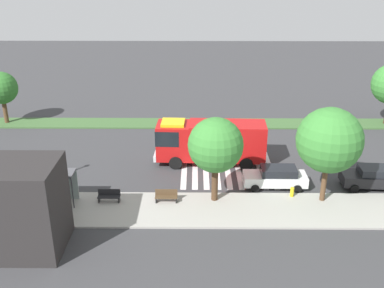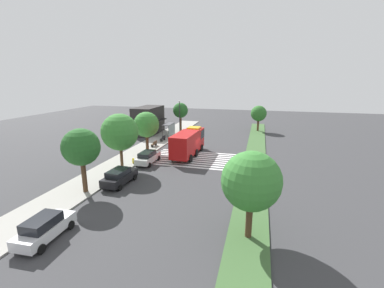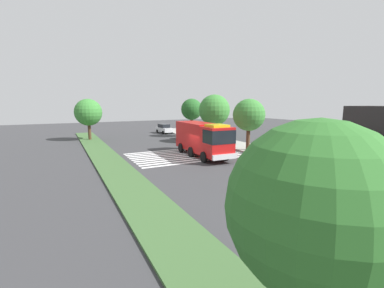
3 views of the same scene
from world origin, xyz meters
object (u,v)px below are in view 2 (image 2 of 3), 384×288
Objects in this scene: parked_car_mid at (119,176)px; parked_car_east at (148,157)px; bus_stop_shelter at (170,127)px; sidewalk_tree_far_west at (81,147)px; street_lamp at (180,114)px; median_tree_far_west at (251,181)px; parked_car_west at (45,228)px; bench_near_shelter at (163,138)px; fire_hydrant at (133,161)px; sidewalk_tree_center at (146,125)px; bench_west_of_shelter at (154,144)px; median_tree_west at (259,114)px; fire_truck at (189,141)px; sidewalk_tree_far_east at (180,111)px; sidewalk_tree_west at (120,132)px.

parked_car_east is (7.45, -0.00, -0.02)m from parked_car_mid.
bus_stop_shelter is 0.54× the size of sidewalk_tree_far_west.
street_lamp is 37.77m from median_tree_far_west.
parked_car_west is 0.96× the size of parked_car_mid.
fire_hydrant is (-13.28, -0.82, -0.10)m from bench_near_shelter.
bus_stop_shelter is 11.85m from sidewalk_tree_center.
fire_hydrant is at bearing -176.46° from bench_near_shelter.
parked_car_east is at bearing -155.20° from sidewalk_tree_center.
parked_car_west is 2.86× the size of bench_west_of_shelter.
sidewalk_tree_center is 26.97m from median_tree_west.
bus_stop_shelter reaches higher than parked_car_mid.
fire_truck reaches higher than bench_near_shelter.
parked_car_mid is 0.74× the size of sidewalk_tree_far_west.
sidewalk_tree_far_west is (-10.33, 2.20, 3.87)m from parked_car_east.
street_lamp is at bearing 0.27° from fire_hydrant.
bench_near_shelter is 10.64m from sidewalk_tree_far_east.
fire_hydrant is (-21.22, -0.10, -3.56)m from street_lamp.
median_tree_west is at bearing -59.06° from bus_stop_shelter.
median_tree_far_west reaches higher than fire_hydrant.
street_lamp is 1.11× the size of sidewalk_tree_far_east.
median_tree_far_west is at bearing -155.81° from sidewalk_tree_far_east.
median_tree_west is (13.93, -16.59, 3.29)m from bench_near_shelter.
median_tree_far_west is at bearing -150.78° from fire_truck.
parked_car_east is at bearing -12.02° from sidewalk_tree_far_west.
parked_car_mid is at bearing 157.35° from median_tree_west.
bench_near_shelter is (12.33, 2.52, -0.27)m from parked_car_east.
sidewalk_tree_west is at bearing 56.01° from median_tree_far_west.
sidewalk_tree_far_west is (7.49, 2.20, 3.83)m from parked_car_west.
bench_near_shelter is at bearing 32.21° from median_tree_far_west.
median_tree_west is at bearing -49.98° from bench_near_shelter.
bench_west_of_shelter is 0.24× the size of street_lamp.
sidewalk_tree_center reaches higher than bus_stop_shelter.
parked_car_mid is at bearing -172.75° from bench_near_shelter.
street_lamp is 1.05× the size of median_tree_far_west.
sidewalk_tree_far_east is at bearing -0.00° from sidewalk_tree_west.
sidewalk_tree_west is 9.92× the size of fire_hydrant.
sidewalk_tree_far_east is at bearing -2.87° from bus_stop_shelter.
street_lamp is at bearing 6.73° from parked_car_mid.
sidewalk_tree_far_west is 9.23× the size of fire_hydrant.
sidewalk_tree_center is (4.76, 2.20, 3.53)m from parked_car_east.
bus_stop_shelter is (34.16, 2.50, 0.98)m from parked_car_west.
bench_west_of_shelter reaches higher than fire_hydrant.
median_tree_west is at bearing -19.63° from parked_car_mid.
street_lamp is 1.03× the size of sidewalk_tree_far_west.
bench_west_of_shelter is 5.16m from sidewalk_tree_center.
parked_car_west reaches higher than bench_near_shelter.
sidewalk_tree_west is at bearing 166.49° from fire_hydrant.
sidewalk_tree_far_west is (-18.56, -0.32, 4.14)m from bench_west_of_shelter.
sidewalk_tree_center is (-11.58, -0.30, 2.50)m from bus_stop_shelter.
sidewalk_tree_center is (7.78, -0.00, -0.40)m from sidewalk_tree_west.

